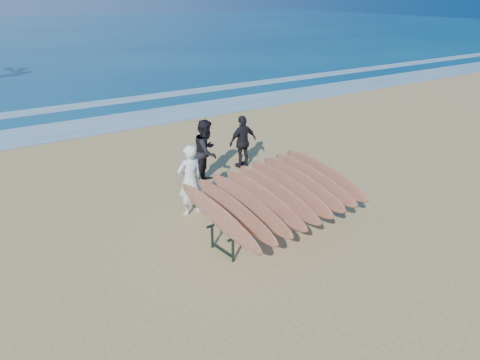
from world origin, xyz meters
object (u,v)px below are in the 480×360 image
at_px(surfboard_rack, 277,194).
at_px(person_dark_b, 243,142).
at_px(person_white, 190,180).
at_px(person_dark_a, 206,152).

distance_m(surfboard_rack, person_dark_b, 3.71).
bearing_deg(person_dark_b, surfboard_rack, 65.08).
xyz_separation_m(person_white, person_dark_a, (1.17, 1.40, 0.03)).
bearing_deg(person_white, surfboard_rack, 121.64).
bearing_deg(person_dark_b, person_dark_a, 12.31).
distance_m(surfboard_rack, person_white, 2.05).
distance_m(person_white, person_dark_b, 3.13).
bearing_deg(surfboard_rack, person_dark_b, 60.43).
xyz_separation_m(person_dark_a, person_dark_b, (1.40, 0.39, -0.09)).
height_order(surfboard_rack, person_white, person_white).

